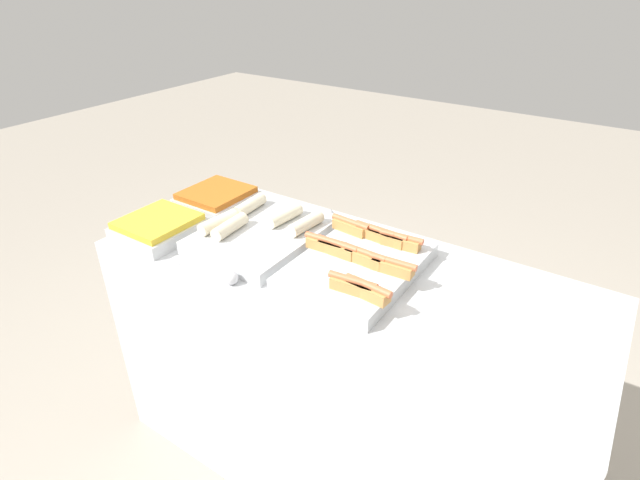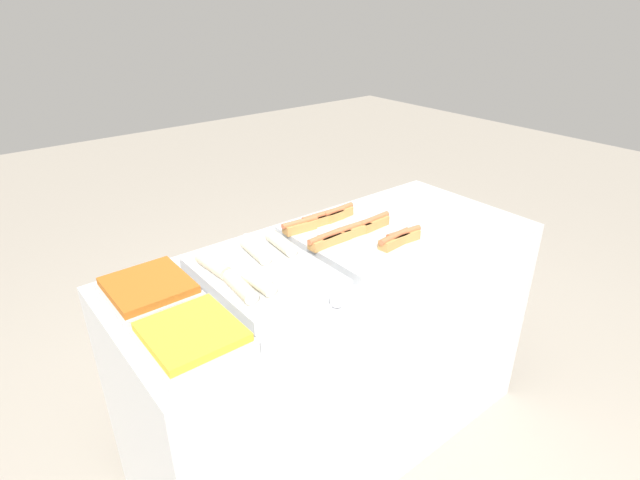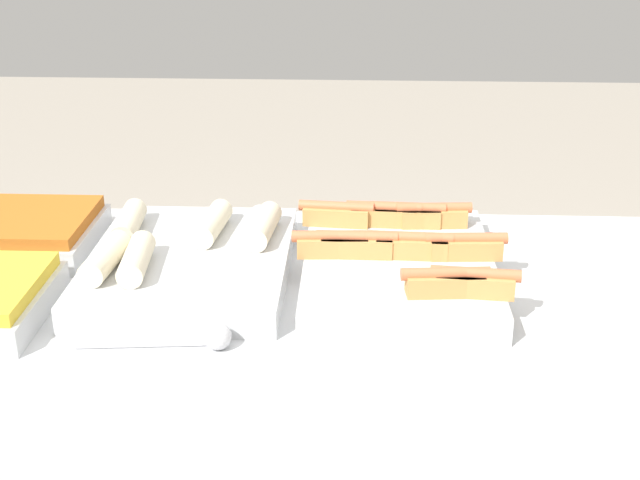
# 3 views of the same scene
# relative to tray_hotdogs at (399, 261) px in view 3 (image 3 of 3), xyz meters

# --- Properties ---
(tray_hotdogs) EXTENTS (0.40, 0.50, 0.10)m
(tray_hotdogs) POSITION_rel_tray_hotdogs_xyz_m (0.00, 0.00, 0.00)
(tray_hotdogs) COLOR silver
(tray_hotdogs) RESTS_ON counter
(tray_wraps) EXTENTS (0.38, 0.49, 0.10)m
(tray_wraps) POSITION_rel_tray_hotdogs_xyz_m (-0.41, -0.01, -0.00)
(tray_wraps) COLOR silver
(tray_wraps) RESTS_ON counter
(tray_side_back) EXTENTS (0.26, 0.27, 0.07)m
(tray_side_back) POSITION_rel_tray_hotdogs_xyz_m (-0.75, 0.11, -0.00)
(tray_side_back) COLOR silver
(tray_side_back) RESTS_ON counter
(serving_spoon_near) EXTENTS (0.26, 0.04, 0.04)m
(serving_spoon_near) POSITION_rel_tray_hotdogs_xyz_m (-0.33, -0.28, -0.02)
(serving_spoon_near) COLOR silver
(serving_spoon_near) RESTS_ON counter
(serving_spoon_far) EXTENTS (0.28, 0.04, 0.04)m
(serving_spoon_far) POSITION_rel_tray_hotdogs_xyz_m (-0.32, 0.27, -0.02)
(serving_spoon_far) COLOR silver
(serving_spoon_far) RESTS_ON counter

